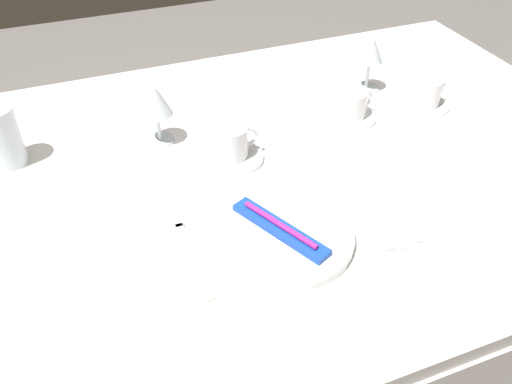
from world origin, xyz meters
TOP-DOWN VIEW (x-y plane):
  - ground_plane at (0.00, 0.00)m, footprint 6.00×6.00m
  - dining_table at (0.00, 0.00)m, footprint 1.80×1.11m
  - dinner_plate at (0.00, -0.22)m, footprint 0.27×0.27m
  - toothbrush_package at (0.00, -0.22)m, footprint 0.12×0.21m
  - fork_outer at (-0.16, -0.19)m, footprint 0.02×0.23m
  - dinner_knife at (0.17, -0.21)m, footprint 0.02×0.24m
  - spoon_soup at (0.20, -0.19)m, footprint 0.03×0.23m
  - spoon_dessert at (0.23, -0.19)m, footprint 0.03×0.22m
  - saucer_left at (0.52, 0.08)m, footprint 0.13×0.13m
  - coffee_cup_left at (0.53, 0.08)m, footprint 0.10×0.08m
  - saucer_right at (0.00, 0.05)m, footprint 0.14×0.14m
  - coffee_cup_right at (0.00, 0.05)m, footprint 0.10×0.08m
  - saucer_far at (0.32, 0.10)m, footprint 0.14×0.14m
  - coffee_cup_far at (0.32, 0.10)m, footprint 0.11×0.08m
  - wine_glass_centre at (-0.13, 0.17)m, footprint 0.07×0.07m
  - wine_glass_left at (0.44, 0.22)m, footprint 0.07×0.07m
  - drink_tumbler at (-0.45, 0.21)m, footprint 0.08×0.08m

SIDE VIEW (x-z plane):
  - ground_plane at x=0.00m, z-range 0.00..0.00m
  - dining_table at x=0.00m, z-range 0.29..1.03m
  - fork_outer at x=-0.16m, z-range 0.74..0.74m
  - spoon_soup at x=0.20m, z-range 0.74..0.75m
  - spoon_dessert at x=0.23m, z-range 0.74..0.75m
  - dinner_knife at x=0.17m, z-range 0.74..0.74m
  - saucer_left at x=0.52m, z-range 0.74..0.75m
  - saucer_right at x=0.00m, z-range 0.74..0.75m
  - saucer_far at x=0.32m, z-range 0.74..0.75m
  - dinner_plate at x=0.00m, z-range 0.74..0.76m
  - toothbrush_package at x=0.00m, z-range 0.75..0.78m
  - coffee_cup_far at x=0.32m, z-range 0.75..0.82m
  - coffee_cup_left at x=0.53m, z-range 0.75..0.82m
  - coffee_cup_right at x=0.00m, z-range 0.75..0.82m
  - drink_tumbler at x=-0.45m, z-range 0.73..0.87m
  - wine_glass_centre at x=-0.13m, z-range 0.77..0.91m
  - wine_glass_left at x=0.44m, z-range 0.77..0.92m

